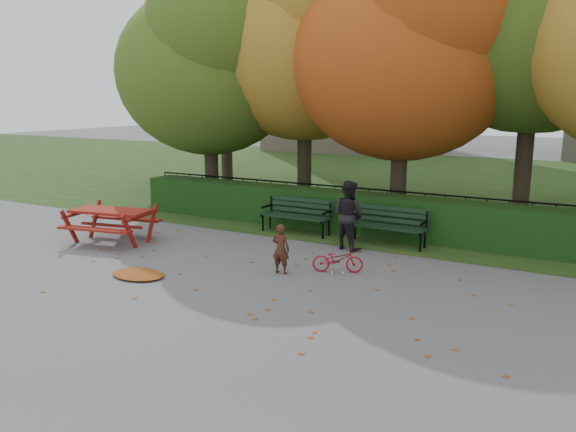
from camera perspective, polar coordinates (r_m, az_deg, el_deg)
The scene contains 17 objects.
ground at distance 10.56m, azimuth -2.27°, elevation -6.67°, with size 90.00×90.00×0.00m, color slate.
grass_strip at distance 23.39m, azimuth 15.76°, elevation 3.23°, with size 90.00×90.00×0.00m, color #1F3612.
building_left at distance 37.59m, azimuth 6.84°, elevation 18.18°, with size 10.00×7.00×15.00m, color tan.
hedge at distance 14.34m, azimuth 7.04°, elevation 0.32°, with size 13.00×0.90×1.00m, color black.
iron_fence at distance 15.07m, azimuth 8.18°, elevation 0.99°, with size 14.00×0.04×1.02m.
tree_a at distance 17.57m, azimuth -7.69°, elevation 15.60°, with size 5.88×5.60×7.48m.
tree_b at distance 17.22m, azimuth 2.47°, elevation 18.72°, with size 6.72×6.40×8.79m.
tree_c at distance 15.23m, azimuth 12.68°, elevation 17.15°, with size 6.30×6.00×8.00m.
tree_f at distance 21.77m, azimuth -6.10°, elevation 18.01°, with size 6.93×6.60×9.19m.
bench_left at distance 14.16m, azimuth 0.94°, elevation 0.34°, with size 1.80×0.57×0.88m.
bench_right at distance 13.24m, azimuth 10.16°, elevation -0.68°, with size 1.80×0.57×0.88m.
picnic_table at distance 13.83m, azimuth -17.56°, elevation -0.09°, with size 2.10×1.81×0.90m.
leaf_pile at distance 11.23m, azimuth -14.97°, elevation -5.73°, with size 1.11×0.77×0.08m, color #6D2F0E.
leaf_scatter at distance 10.81m, azimuth -1.44°, elevation -6.20°, with size 9.00×5.70×0.01m, color #6D2F0E, non-canonical shape.
child at distance 10.90m, azimuth -0.73°, elevation -3.35°, with size 0.36×0.24×0.99m, color #412114.
adult at distance 12.68m, azimuth 6.15°, elevation 0.11°, with size 0.76×0.59×1.57m, color black.
bicycle at distance 11.07m, azimuth 5.07°, elevation -4.42°, with size 0.34×0.99×0.52m, color maroon.
Camera 1 is at (5.19, -8.56, 3.37)m, focal length 35.00 mm.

